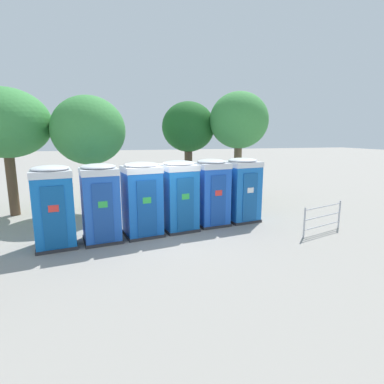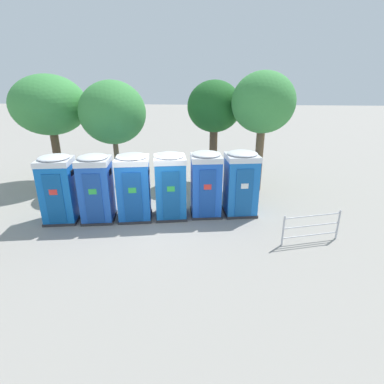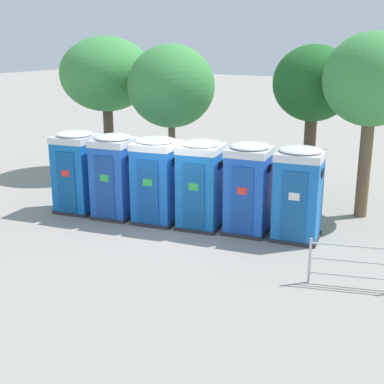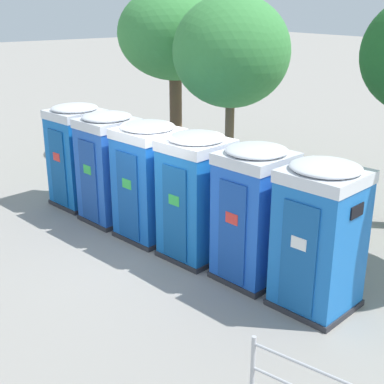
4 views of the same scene
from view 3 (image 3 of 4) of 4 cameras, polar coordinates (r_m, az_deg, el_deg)
ground_plane at (r=15.37m, az=-2.02°, el=-3.90°), size 120.00×120.00×0.00m
portapotty_0 at (r=16.95m, az=-12.23°, el=2.18°), size 1.36×1.38×2.54m
portapotty_1 at (r=16.20m, az=-8.27°, el=1.73°), size 1.33×1.36×2.54m
portapotty_2 at (r=15.59m, az=-3.84°, el=1.31°), size 1.42×1.39×2.54m
portapotty_3 at (r=15.11m, az=0.94°, el=0.86°), size 1.37×1.39×2.54m
portapotty_4 at (r=14.80m, az=6.05°, el=0.44°), size 1.32×1.35×2.54m
portapotty_5 at (r=14.50m, az=11.26°, el=-0.12°), size 1.40×1.38×2.54m
street_tree_0 at (r=18.33m, az=12.80°, el=11.06°), size 2.67×2.67×5.08m
street_tree_1 at (r=19.23m, az=-2.23°, el=11.17°), size 3.09×3.09×5.07m
street_tree_2 at (r=21.48m, az=-9.14°, el=12.24°), size 3.58×3.58×5.34m
street_tree_3 at (r=16.44m, az=18.67°, el=11.13°), size 2.81×2.81×5.46m
event_barrier at (r=12.21m, az=17.19°, el=-7.25°), size 1.97×0.65×1.05m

